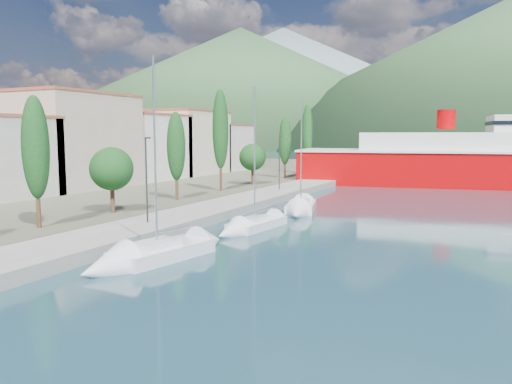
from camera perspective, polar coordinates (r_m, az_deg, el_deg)
The scene contains 10 objects.
ground at distance 134.40m, azimuth 19.97°, elevation 3.13°, with size 1400.00×1400.00×0.00m, color #1F414D.
quay at distance 45.86m, azimuth -3.66°, elevation -1.77°, with size 5.00×88.00×0.80m, color gray.
land_strip at distance 78.28m, azimuth -24.83°, elevation 1.04°, with size 70.00×148.00×0.70m, color #565644.
town_buildings at distance 67.78m, azimuth -16.30°, elevation 5.04°, with size 9.20×69.20×11.30m.
tree_row at distance 53.87m, azimuth -5.60°, elevation 5.16°, with size 3.50×63.78×11.39m.
lamp_posts at distance 36.94m, azimuth -11.47°, elevation 1.87°, with size 0.15×45.90×6.06m.
sailboat_near at distance 27.71m, azimuth -13.76°, elevation -7.59°, with size 4.00×8.84×12.25m.
sailboat_mid at distance 36.19m, azimuth -1.44°, elevation -4.17°, with size 2.88×8.03×11.31m.
sailboat_far at distance 44.68m, azimuth 4.93°, elevation -2.10°, with size 4.35×8.07×11.31m.
ferry at distance 76.08m, azimuth 26.67°, elevation 3.09°, with size 56.96×20.87×11.08m.
Camera 1 is at (13.22, -13.57, 6.98)m, focal length 35.00 mm.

